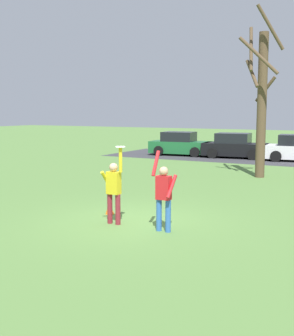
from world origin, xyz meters
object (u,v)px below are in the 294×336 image
parked_car_black (235,147)px  bare_tree_tall (261,98)px  field_cone_orange (110,209)px  person_defender (164,193)px  frisbee_disc (120,147)px  person_catcher (114,188)px  parked_car_green (180,145)px

parked_car_black → bare_tree_tall: (3.60, -7.70, 2.85)m
field_cone_orange → person_defender: bearing=-22.9°
parked_car_black → bare_tree_tall: size_ratio=0.57×
frisbee_disc → field_cone_orange: (-0.97, 0.93, -1.93)m
field_cone_orange → bare_tree_tall: bearing=78.1°
person_catcher → person_defender: size_ratio=1.02×
parked_car_green → bare_tree_tall: 10.93m
parked_car_green → parked_car_black: same height
parked_car_green → parked_car_black: size_ratio=1.00×
parked_car_black → bare_tree_tall: bearing=-70.8°
parked_car_black → bare_tree_tall: 8.96m
person_defender → frisbee_disc: size_ratio=7.87×
person_catcher → parked_car_black: bearing=98.7°
person_catcher → field_cone_orange: 1.44m
person_catcher → field_cone_orange: bearing=130.3°
person_catcher → parked_car_green: person_catcher is taller
frisbee_disc → parked_car_green: frisbee_disc is taller
field_cone_orange → parked_car_green: bearing=107.7°
parked_car_green → bare_tree_tall: size_ratio=0.57×
frisbee_disc → field_cone_orange: size_ratio=0.81×
person_catcher → parked_car_black: person_catcher is taller
person_defender → field_cone_orange: (-2.25, 0.95, -0.82)m
parked_car_black → field_cone_orange: 17.13m
frisbee_disc → person_catcher: bearing=178.8°
frisbee_disc → parked_car_green: bearing=109.7°
parked_car_black → person_defender: bearing=-83.7°
frisbee_disc → field_cone_orange: frisbee_disc is taller
person_defender → parked_car_black: person_defender is taller
person_defender → parked_car_black: bearing=-76.6°
frisbee_disc → parked_car_black: 18.21m
bare_tree_tall → field_cone_orange: size_ratio=23.46×
parked_car_green → person_catcher: bearing=-76.8°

